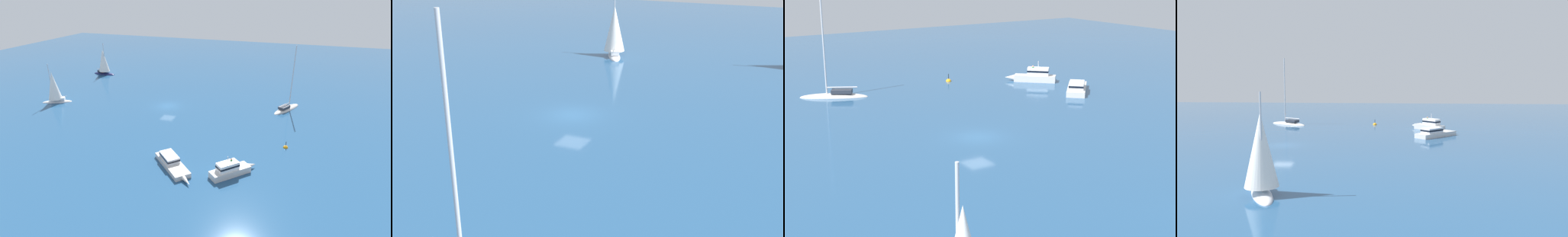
% 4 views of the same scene
% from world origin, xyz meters
% --- Properties ---
extents(ground_plane, '(160.00, 160.00, 0.00)m').
position_xyz_m(ground_plane, '(0.00, 0.00, 0.00)').
color(ground_plane, navy).
extents(powerboat, '(6.89, 7.04, 1.37)m').
position_xyz_m(powerboat, '(20.00, 9.23, 0.55)').
color(powerboat, silver).
rests_on(powerboat, ground).
extents(sloop, '(3.81, 5.75, 8.24)m').
position_xyz_m(sloop, '(5.05, -22.11, 2.90)').
color(sloop, white).
rests_on(sloop, ground).
extents(sailboat, '(7.67, 5.29, 12.47)m').
position_xyz_m(sailboat, '(-5.51, 22.15, 0.23)').
color(sailboat, silver).
rests_on(sailboat, ground).
extents(ketch, '(2.74, 6.04, 8.68)m').
position_xyz_m(ketch, '(-16.51, -25.12, 2.84)').
color(ketch, '#191E4C').
rests_on(ketch, ground).
extents(launch, '(5.62, 5.44, 2.71)m').
position_xyz_m(launch, '(19.46, 16.90, 0.76)').
color(launch, silver).
rests_on(launch, ground).
extents(channel_buoy, '(0.70, 0.70, 1.34)m').
position_xyz_m(channel_buoy, '(10.11, 22.97, 0.01)').
color(channel_buoy, orange).
rests_on(channel_buoy, ground).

